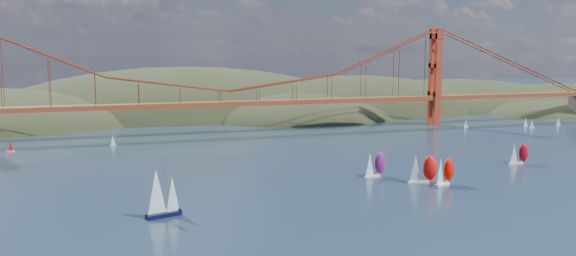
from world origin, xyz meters
The scene contains 14 objects.
ground centered at (0.00, 0.00, 0.00)m, with size 1200.00×1200.00×0.00m, color black.
headlands centered at (44.95, 278.29, -12.46)m, with size 725.00×225.00×96.00m.
bridge centered at (-1.75, 180.00, 32.23)m, with size 552.00×12.00×55.00m.
sloop_navy centered at (-46.20, 41.70, 6.27)m, with size 9.63×6.84×14.19m.
racer_0 centered at (37.53, 53.94, 4.95)m, with size 9.35×5.22×10.47m.
racer_1 centered at (43.18, 49.93, 4.62)m, with size 8.75×5.81×9.78m.
racer_2 centered at (88.55, 70.26, 4.25)m, with size 7.88×3.29×8.99m.
racer_rwb centered at (26.88, 66.81, 4.56)m, with size 8.60×4.73×9.64m.
distant_boat_2 centered at (-99.52, 156.49, 2.41)m, with size 3.00×2.00×4.70m.
distant_boat_3 centered at (-57.96, 159.85, 2.41)m, with size 3.00×2.00×4.70m.
distant_boat_4 centered at (129.86, 162.82, 2.41)m, with size 3.00×2.00×4.70m.
distant_boat_5 centered at (164.62, 151.23, 2.41)m, with size 3.00×2.00×4.70m.
distant_boat_6 centered at (166.04, 157.92, 2.41)m, with size 3.00×2.00×4.70m.
distant_boat_7 centered at (187.09, 155.96, 2.41)m, with size 3.00×2.00×4.70m.
Camera 1 is at (-57.14, -102.73, 43.13)m, focal length 35.00 mm.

